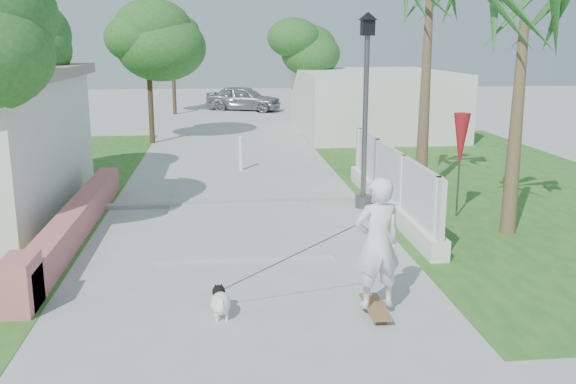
{
  "coord_description": "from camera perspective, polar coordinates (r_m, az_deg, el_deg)",
  "views": [
    {
      "loc": [
        -0.37,
        -8.81,
        3.8
      ],
      "look_at": [
        0.83,
        2.61,
        1.1
      ],
      "focal_mm": 40.0,
      "sensor_mm": 36.0,
      "label": 1
    }
  ],
  "objects": [
    {
      "name": "ground",
      "position": [
        9.61,
        -3.34,
        -10.11
      ],
      "size": [
        90.0,
        90.0,
        0.0
      ],
      "primitive_type": "plane",
      "color": "#B7B7B2",
      "rests_on": "ground"
    },
    {
      "name": "path_strip",
      "position": [
        29.06,
        -5.25,
        5.73
      ],
      "size": [
        3.2,
        36.0,
        0.06
      ],
      "primitive_type": "cube",
      "color": "#B7B7B2",
      "rests_on": "ground"
    },
    {
      "name": "curb",
      "position": [
        15.29,
        -4.42,
        -1.01
      ],
      "size": [
        6.5,
        0.25,
        0.1
      ],
      "primitive_type": "cube",
      "color": "#999993",
      "rests_on": "ground"
    },
    {
      "name": "grass_right",
      "position": [
        18.75,
        17.3,
        0.95
      ],
      "size": [
        8.0,
        20.0,
        0.01
      ],
      "primitive_type": "cube",
      "color": "#23631F",
      "rests_on": "ground"
    },
    {
      "name": "pink_wall",
      "position": [
        13.18,
        -18.63,
        -2.83
      ],
      "size": [
        0.45,
        8.2,
        0.8
      ],
      "color": "#CC6869",
      "rests_on": "ground"
    },
    {
      "name": "lattice_fence",
      "position": [
        14.69,
        9.04,
        0.26
      ],
      "size": [
        0.35,
        7.0,
        1.5
      ],
      "color": "white",
      "rests_on": "ground"
    },
    {
      "name": "building_right",
      "position": [
        27.67,
        7.41,
        7.95
      ],
      "size": [
        6.0,
        8.0,
        2.6
      ],
      "primitive_type": "cube",
      "color": "silver",
      "rests_on": "ground"
    },
    {
      "name": "street_lamp",
      "position": [
        14.75,
        6.91,
        7.79
      ],
      "size": [
        0.44,
        0.44,
        4.44
      ],
      "color": "#59595E",
      "rests_on": "ground"
    },
    {
      "name": "bollard",
      "position": [
        19.1,
        -4.21,
        3.5
      ],
      "size": [
        0.14,
        0.14,
        1.09
      ],
      "color": "white",
      "rests_on": "ground"
    },
    {
      "name": "patio_umbrella",
      "position": [
        14.44,
        15.11,
        4.36
      ],
      "size": [
        0.36,
        0.36,
        2.3
      ],
      "color": "#59595E",
      "rests_on": "ground"
    },
    {
      "name": "tree_left_mid",
      "position": [
        18.03,
        -22.92,
        11.25
      ],
      "size": [
        3.2,
        3.2,
        4.85
      ],
      "color": "#4C3826",
      "rests_on": "ground"
    },
    {
      "name": "tree_path_left",
      "position": [
        24.93,
        -12.33,
        12.99
      ],
      "size": [
        3.4,
        3.4,
        5.23
      ],
      "color": "#4C3826",
      "rests_on": "ground"
    },
    {
      "name": "tree_path_right",
      "position": [
        29.02,
        1.13,
        12.64
      ],
      "size": [
        3.0,
        3.0,
        4.79
      ],
      "color": "#4C3826",
      "rests_on": "ground"
    },
    {
      "name": "tree_path_far",
      "position": [
        34.88,
        -10.23,
        13.07
      ],
      "size": [
        3.2,
        3.2,
        5.17
      ],
      "color": "#4C3826",
      "rests_on": "ground"
    },
    {
      "name": "palm_far",
      "position": [
        16.11,
        12.43,
        15.37
      ],
      "size": [
        1.8,
        1.8,
        5.3
      ],
      "color": "brown",
      "rests_on": "ground"
    },
    {
      "name": "palm_near",
      "position": [
        13.33,
        20.21,
        13.1
      ],
      "size": [
        1.8,
        1.8,
        4.7
      ],
      "color": "brown",
      "rests_on": "ground"
    },
    {
      "name": "skateboarder",
      "position": [
        9.06,
        4.45,
        -5.19
      ],
      "size": [
        2.57,
        1.01,
        2.0
      ],
      "rotation": [
        0.0,
        0.0,
        3.3
      ],
      "color": "olive",
      "rests_on": "ground"
    },
    {
      "name": "dog",
      "position": [
        9.2,
        -6.04,
        -9.65
      ],
      "size": [
        0.33,
        0.63,
        0.43
      ],
      "rotation": [
        0.0,
        0.0,
        0.12
      ],
      "color": "white",
      "rests_on": "ground"
    },
    {
      "name": "parked_car",
      "position": [
        36.16,
        -3.96,
        8.31
      ],
      "size": [
        4.47,
        3.01,
        1.41
      ],
      "primitive_type": "imported",
      "rotation": [
        0.0,
        0.0,
        1.21
      ],
      "color": "#A1A3A9",
      "rests_on": "ground"
    }
  ]
}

